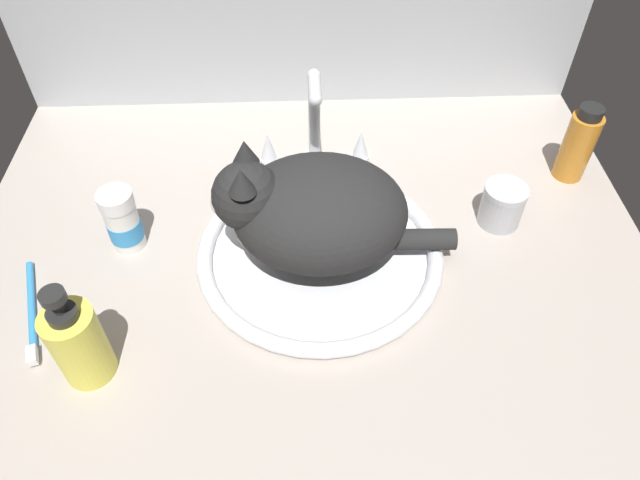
# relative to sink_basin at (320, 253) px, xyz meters

# --- Properties ---
(countertop) EXTENTS (1.05, 0.83, 0.03)m
(countertop) POSITION_rel_sink_basin_xyz_m (-0.02, 0.00, -0.03)
(countertop) COLOR #ADA399
(countertop) RESTS_ON ground
(backsplash_wall) EXTENTS (1.05, 0.02, 0.43)m
(backsplash_wall) POSITION_rel_sink_basin_xyz_m (-0.02, 0.43, 0.18)
(backsplash_wall) COLOR #B2B7BC
(backsplash_wall) RESTS_ON ground
(sink_basin) EXTENTS (0.37, 0.37, 0.02)m
(sink_basin) POSITION_rel_sink_basin_xyz_m (0.00, 0.00, 0.00)
(sink_basin) COLOR white
(sink_basin) RESTS_ON countertop
(faucet) EXTENTS (0.19, 0.10, 0.19)m
(faucet) POSITION_rel_sink_basin_xyz_m (-0.00, 0.22, 0.06)
(faucet) COLOR silver
(faucet) RESTS_ON countertop
(cat) EXTENTS (0.35, 0.21, 0.18)m
(cat) POSITION_rel_sink_basin_xyz_m (-0.02, 0.00, 0.09)
(cat) COLOR black
(cat) RESTS_ON sink_basin
(metal_jar) EXTENTS (0.07, 0.07, 0.07)m
(metal_jar) POSITION_rel_sink_basin_xyz_m (0.29, 0.07, 0.03)
(metal_jar) COLOR #B2B5BA
(metal_jar) RESTS_ON countertop
(soap_pump_bottle) EXTENTS (0.06, 0.06, 0.16)m
(soap_pump_bottle) POSITION_rel_sink_basin_xyz_m (-0.30, -0.18, 0.05)
(soap_pump_bottle) COLOR #E5DB4C
(soap_pump_bottle) RESTS_ON countertop
(pill_bottle) EXTENTS (0.05, 0.05, 0.10)m
(pill_bottle) POSITION_rel_sink_basin_xyz_m (-0.29, 0.04, 0.04)
(pill_bottle) COLOR white
(pill_bottle) RESTS_ON countertop
(amber_bottle) EXTENTS (0.05, 0.05, 0.14)m
(amber_bottle) POSITION_rel_sink_basin_xyz_m (0.44, 0.17, 0.05)
(amber_bottle) COLOR #C67A23
(amber_bottle) RESTS_ON countertop
(toothbrush) EXTENTS (0.07, 0.18, 0.02)m
(toothbrush) POSITION_rel_sink_basin_xyz_m (-0.40, -0.09, -0.00)
(toothbrush) COLOR #338CD1
(toothbrush) RESTS_ON countertop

